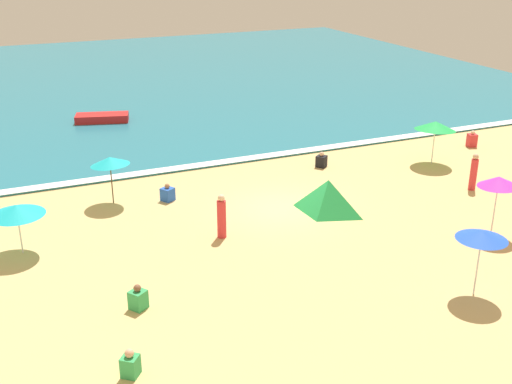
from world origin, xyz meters
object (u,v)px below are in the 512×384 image
beach_umbrella_0 (482,235)px  beachgoer_0 (130,364)px  beachgoer_2 (138,299)px  beachgoer_4 (474,172)px  beach_umbrella_1 (499,182)px  beach_umbrella_3 (435,126)px  beach_umbrella_2 (110,161)px  beachgoer_5 (222,217)px  small_boat_0 (102,118)px  beachgoer_7 (321,161)px  beachgoer_6 (472,140)px  beach_umbrella_5 (17,210)px  beachgoer_3 (168,194)px  beach_tent (328,196)px

beach_umbrella_0 → beachgoer_0: (-10.99, 0.33, -1.76)m
beachgoer_2 → beachgoer_4: bearing=13.2°
beach_umbrella_1 → beach_umbrella_3: (3.08, 7.60, -0.17)m
beach_umbrella_2 → beachgoer_4: (15.21, -4.87, -1.08)m
beach_umbrella_3 → beachgoer_4: beach_umbrella_3 is taller
beachgoer_5 → small_boat_0: beachgoer_5 is taller
beachgoer_0 → beachgoer_7: bearing=44.8°
beachgoer_6 → beach_umbrella_2: bearing=-179.3°
beach_umbrella_2 → beach_umbrella_5: beach_umbrella_2 is taller
beachgoer_5 → beach_umbrella_5: bearing=167.1°
beachgoer_2 → small_boat_0: beachgoer_2 is taller
beach_umbrella_3 → small_boat_0: beach_umbrella_3 is taller
beachgoer_4 → small_boat_0: (-13.21, 17.84, -0.49)m
beachgoer_6 → beach_umbrella_5: bearing=-171.4°
beach_umbrella_2 → beachgoer_4: 16.00m
beach_umbrella_0 → beachgoer_4: (6.18, 7.23, -1.27)m
beachgoer_3 → small_boat_0: beachgoer_3 is taller
beach_tent → beachgoer_2: size_ratio=3.29×
beachgoer_0 → beach_tent: bearing=36.1°
beach_umbrella_1 → beach_tent: (-4.81, 4.27, -1.42)m
beach_umbrella_0 → beachgoer_0: bearing=178.3°
beachgoer_2 → beachgoer_4: beachgoer_4 is taller
beach_umbrella_1 → beachgoer_2: 13.87m
beachgoer_2 → beachgoer_6: (20.61, 8.89, 0.04)m
beach_tent → beachgoer_4: (7.27, -0.33, 0.11)m
beach_umbrella_2 → beachgoer_5: bearing=-58.0°
beach_umbrella_1 → beachgoer_2: bearing=179.4°
beach_umbrella_1 → beachgoer_5: beach_umbrella_1 is taller
beach_umbrella_5 → beachgoer_3: bearing=23.6°
beachgoer_2 → beachgoer_5: (4.12, 3.69, 0.49)m
beachgoer_0 → beachgoer_6: size_ratio=0.89×
beach_umbrella_0 → beach_umbrella_2: bearing=126.7°
beach_umbrella_0 → beachgoer_6: (10.57, 12.32, -1.72)m
beachgoer_2 → beachgoer_6: size_ratio=0.92×
beachgoer_4 → beachgoer_5: beachgoer_5 is taller
beach_tent → beachgoer_7: 5.69m
beach_umbrella_3 → small_boat_0: 19.88m
beachgoer_7 → small_boat_0: (-8.46, 12.42, 0.02)m
beach_tent → beachgoer_3: size_ratio=3.49×
beach_umbrella_3 → beachgoer_3: beach_umbrella_3 is taller
beachgoer_0 → beach_umbrella_2: bearing=80.5°
beach_umbrella_2 → beachgoer_5: size_ratio=1.30×
beach_umbrella_2 → small_boat_0: (1.99, 12.97, -1.57)m
beach_umbrella_3 → beachgoer_3: bearing=177.6°
beach_tent → beachgoer_0: beach_tent is taller
beachgoer_4 → small_boat_0: beachgoer_4 is taller
beach_umbrella_0 → beach_umbrella_2: (-9.03, 12.10, -0.19)m
beachgoer_5 → beachgoer_0: bearing=-126.8°
beach_tent → beachgoer_3: 6.92m
beach_umbrella_5 → beachgoer_0: 8.75m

